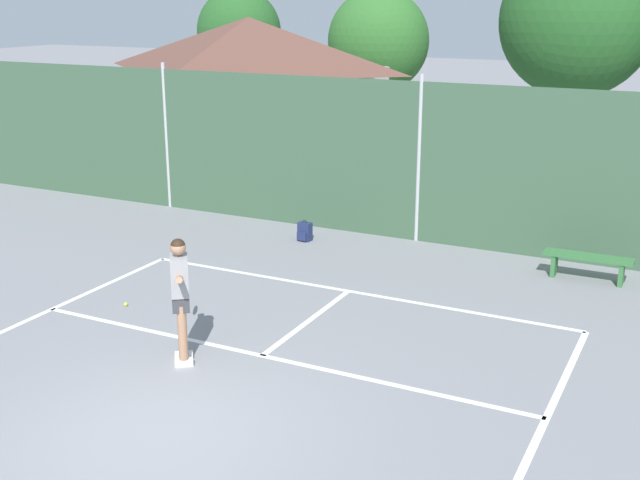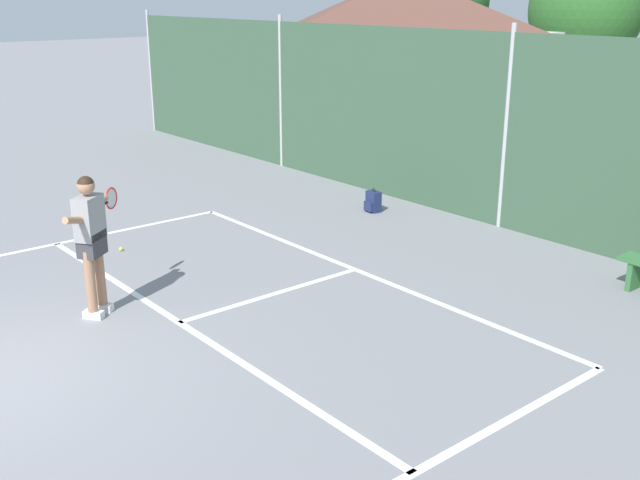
{
  "view_description": "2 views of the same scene",
  "coord_description": "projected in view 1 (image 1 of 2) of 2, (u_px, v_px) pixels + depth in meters",
  "views": [
    {
      "loc": [
        5.6,
        -6.82,
        5.06
      ],
      "look_at": [
        -0.16,
        4.68,
        1.15
      ],
      "focal_mm": 45.37,
      "sensor_mm": 36.0,
      "label": 1
    },
    {
      "loc": [
        7.89,
        -1.73,
        4.0
      ],
      "look_at": [
        0.97,
        4.0,
        1.04
      ],
      "focal_mm": 42.13,
      "sensor_mm": 36.0,
      "label": 2
    }
  ],
  "objects": [
    {
      "name": "treeline_backdrop",
      "position": [
        636.0,
        27.0,
        24.68
      ],
      "size": [
        26.09,
        4.38,
        6.76
      ],
      "color": "brown",
      "rests_on": "ground"
    },
    {
      "name": "courtside_bench",
      "position": [
        588.0,
        262.0,
        14.87
      ],
      "size": [
        1.6,
        0.36,
        0.48
      ],
      "color": "#336B38",
      "rests_on": "ground"
    },
    {
      "name": "court_markings",
      "position": [
        189.0,
        411.0,
        10.26
      ],
      "size": [
        8.3,
        11.1,
        0.01
      ],
      "color": "white",
      "rests_on": "ground"
    },
    {
      "name": "tennis_player",
      "position": [
        180.0,
        289.0,
        11.31
      ],
      "size": [
        0.98,
        1.13,
        1.85
      ],
      "color": "silver",
      "rests_on": "ground"
    },
    {
      "name": "ground_plane",
      "position": [
        158.0,
        434.0,
        9.7
      ],
      "size": [
        120.0,
        120.0,
        0.0
      ],
      "primitive_type": "plane",
      "color": "gray"
    },
    {
      "name": "backpack_navy",
      "position": [
        305.0,
        232.0,
        17.33
      ],
      "size": [
        0.3,
        0.27,
        0.46
      ],
      "color": "navy",
      "rests_on": "ground"
    },
    {
      "name": "chainlink_fence",
      "position": [
        419.0,
        163.0,
        16.91
      ],
      "size": [
        26.09,
        0.09,
        3.53
      ],
      "color": "#38563D",
      "rests_on": "ground"
    },
    {
      "name": "clubhouse_building",
      "position": [
        250.0,
        95.0,
        23.2
      ],
      "size": [
        6.97,
        5.69,
        4.48
      ],
      "color": "beige",
      "rests_on": "ground"
    },
    {
      "name": "tennis_ball",
      "position": [
        126.0,
        304.0,
        13.71
      ],
      "size": [
        0.07,
        0.07,
        0.07
      ],
      "primitive_type": "sphere",
      "color": "#CCE033",
      "rests_on": "ground"
    }
  ]
}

